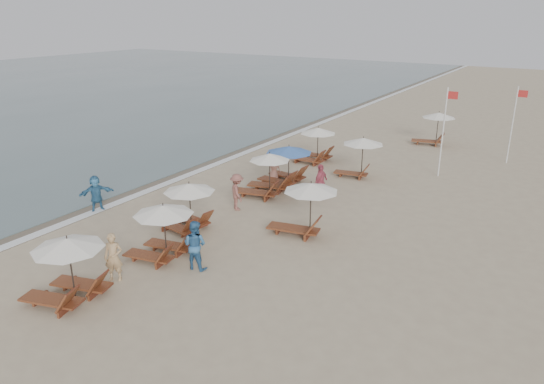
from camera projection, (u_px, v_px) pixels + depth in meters
The scene contains 20 objects.
ground at pixel (276, 306), 15.85m from camera, with size 160.00×160.00×0.00m, color tan.
wet_sand_band at pixel (184, 167), 30.06m from camera, with size 3.20×140.00×0.01m, color #6B5E4C.
foam_line at pixel (201, 170), 29.41m from camera, with size 0.50×140.00×0.02m, color white.
lounger_station_0 at pixel (67, 270), 15.81m from camera, with size 2.63×2.38×2.23m.
lounger_station_1 at pixel (161, 231), 18.61m from camera, with size 2.54×2.20×2.14m.
lounger_station_2 at pixel (187, 205), 21.06m from camera, with size 2.40×2.14×2.08m.
lounger_station_3 at pixel (264, 177), 25.18m from camera, with size 2.65×2.47×2.18m.
lounger_station_4 at pixel (285, 164), 26.78m from camera, with size 2.77×2.46×2.08m.
lounger_station_5 at pixel (314, 146), 30.69m from camera, with size 2.60×2.15×2.15m.
inland_station_0 at pixel (302, 205), 20.50m from camera, with size 2.87×2.24×2.22m.
inland_station_1 at pixel (359, 152), 27.69m from camera, with size 2.62×2.24×2.22m.
inland_station_2 at pixel (433, 126), 34.57m from camera, with size 2.79×2.24×2.22m.
beachgoer_near at pixel (114, 257), 17.13m from camera, with size 0.63×0.41×1.71m, color tan.
beachgoer_mid_a at pixel (195, 245), 17.90m from camera, with size 0.89×0.69×1.83m, color #326898.
beachgoer_mid_b at pixel (237, 192), 23.29m from camera, with size 1.11×0.64×1.72m, color brown.
beachgoer_far_a at pixel (321, 182), 24.55m from camera, with size 1.05×0.44×1.79m, color #BE4C5F.
beachgoer_far_b at pixel (274, 168), 27.21m from camera, with size 0.74×0.48×1.51m, color #A56C5A.
waterline_walker at pixel (96, 193), 23.23m from camera, with size 1.55×0.49×1.67m, color teal.
flag_pole_near at pixel (444, 128), 27.42m from camera, with size 0.59×0.08×4.92m.
flag_pole_far at pixel (514, 122), 29.93m from camera, with size 0.60×0.08×4.60m.
Camera 1 is at (7.15, -11.71, 8.71)m, focal length 33.47 mm.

